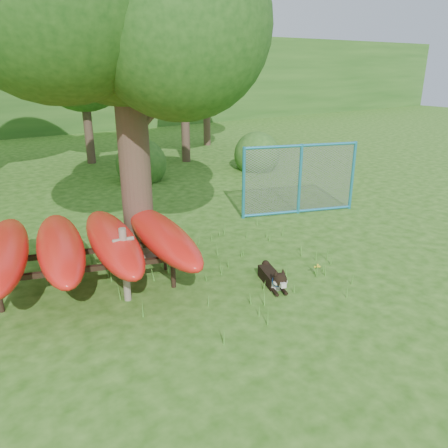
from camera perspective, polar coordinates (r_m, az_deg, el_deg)
ground at (r=7.93m, az=3.81°, el=-9.55°), size 80.00×80.00×0.00m
wooden_post at (r=7.71m, az=-12.81°, el=-5.00°), size 0.37×0.14×1.35m
kayak_rack at (r=8.20m, az=-17.48°, el=-2.49°), size 3.98×4.28×1.17m
husky_dog at (r=8.25m, az=6.50°, el=-7.04°), size 0.55×1.04×0.49m
fence_section at (r=12.19m, az=9.88°, el=5.76°), size 3.17×1.18×3.24m
wildflower_clump at (r=8.73m, az=12.10°, el=-5.54°), size 0.12×0.10×0.26m
bg_tree_c at (r=19.28m, az=-18.15°, el=19.64°), size 4.00×4.00×6.12m
bg_tree_d at (r=18.89m, az=-5.43°, el=23.45°), size 4.80×4.80×7.50m
bg_tree_e at (r=23.01m, az=-2.40°, el=23.23°), size 4.60×4.60×7.55m
shrub_right at (r=17.65m, az=4.27°, el=7.11°), size 1.80×1.80×1.80m
shrub_mid at (r=16.18m, az=-10.61°, el=5.65°), size 1.80×1.80×1.80m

